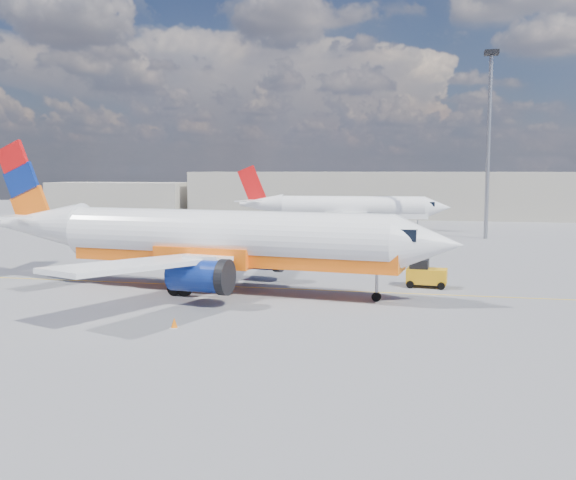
% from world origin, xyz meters
% --- Properties ---
extents(ground, '(240.00, 240.00, 0.00)m').
position_xyz_m(ground, '(0.00, 0.00, 0.00)').
color(ground, slate).
rests_on(ground, ground).
extents(taxi_line, '(70.00, 0.15, 0.01)m').
position_xyz_m(taxi_line, '(0.00, 3.00, 0.01)').
color(taxi_line, yellow).
rests_on(taxi_line, ground).
extents(terminal_main, '(70.00, 14.00, 8.00)m').
position_xyz_m(terminal_main, '(5.00, 75.00, 4.00)').
color(terminal_main, '#B7AF9E').
rests_on(terminal_main, ground).
extents(terminal_annex, '(26.00, 10.00, 6.00)m').
position_xyz_m(terminal_annex, '(-45.00, 72.00, 3.00)').
color(terminal_annex, '#B7AF9E').
rests_on(terminal_annex, ground).
extents(main_jet, '(35.27, 27.64, 10.68)m').
position_xyz_m(main_jet, '(-2.99, 1.38, 3.56)').
color(main_jet, white).
rests_on(main_jet, ground).
extents(second_jet, '(29.77, 23.48, 9.03)m').
position_xyz_m(second_jet, '(0.76, 48.74, 3.01)').
color(second_jet, white).
rests_on(second_jet, ground).
extents(gse_tug, '(2.91, 1.96, 1.98)m').
position_xyz_m(gse_tug, '(11.60, 5.68, 0.94)').
color(gse_tug, black).
rests_on(gse_tug, ground).
extents(traffic_cone, '(0.40, 0.40, 0.56)m').
position_xyz_m(traffic_cone, '(-1.34, -9.29, 0.28)').
color(traffic_cone, white).
rests_on(traffic_cone, ground).
extents(floodlight_mast, '(1.63, 1.63, 22.39)m').
position_xyz_m(floodlight_mast, '(18.81, 40.54, 13.42)').
color(floodlight_mast, gray).
rests_on(floodlight_mast, ground).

